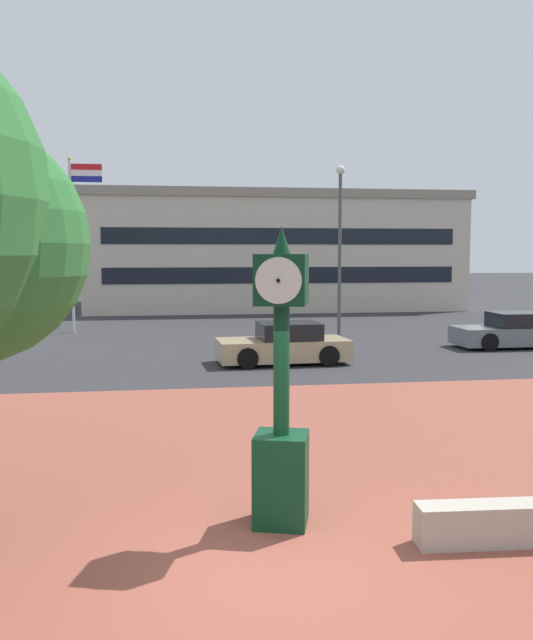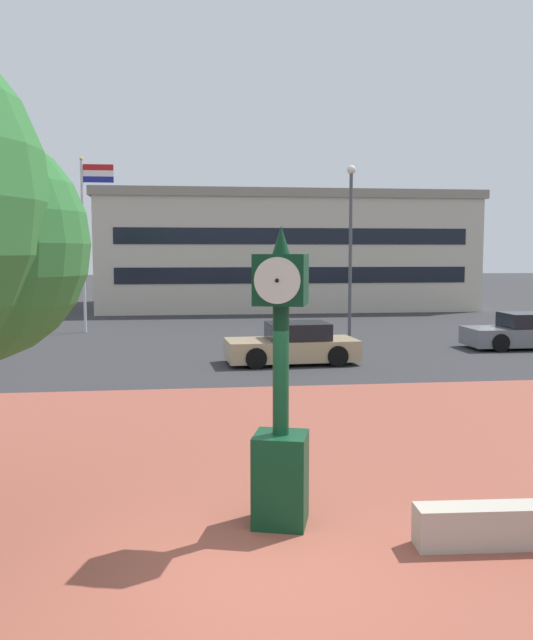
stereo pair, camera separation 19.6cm
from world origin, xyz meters
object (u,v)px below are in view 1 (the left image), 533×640
object	(u,v)px
street_clock	(281,405)
car_street_mid	(514,332)
car_street_near	(284,345)
flagpole_primary	(74,232)
civic_building	(267,251)
street_lamp_post	(340,233)

from	to	relation	value
street_clock	car_street_mid	bearing A→B (deg)	69.80
car_street_near	car_street_mid	size ratio (longest dim) A/B	0.97
flagpole_primary	civic_building	world-z (taller)	flagpole_primary
car_street_mid	flagpole_primary	size ratio (longest dim) A/B	0.57
street_clock	street_lamp_post	distance (m)	20.62
street_clock	car_street_mid	size ratio (longest dim) A/B	0.89
car_street_near	street_lamp_post	distance (m)	8.56
street_clock	flagpole_primary	size ratio (longest dim) A/B	0.51
street_clock	car_street_near	distance (m)	12.96
street_clock	civic_building	xyz separation A→B (m)	(5.26, 35.99, 1.97)
car_street_mid	flagpole_primary	bearing A→B (deg)	66.68
street_clock	car_street_mid	world-z (taller)	street_clock
car_street_mid	civic_building	bearing A→B (deg)	16.05
flagpole_primary	street_lamp_post	size ratio (longest dim) A/B	1.07
flagpole_primary	civic_building	distance (m)	17.31
car_street_near	car_street_mid	distance (m)	9.24
flagpole_primary	civic_building	xyz separation A→B (m)	(10.38, 13.84, -0.78)
car_street_near	flagpole_primary	size ratio (longest dim) A/B	0.55
car_street_mid	flagpole_primary	xyz separation A→B (m)	(-16.33, 7.10, 3.72)
car_street_mid	civic_building	size ratio (longest dim) A/B	0.19
car_street_mid	street_lamp_post	size ratio (longest dim) A/B	0.61
car_street_mid	street_lamp_post	xyz separation A→B (m)	(-5.40, 4.54, 3.67)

